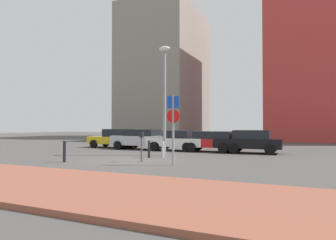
{
  "coord_description": "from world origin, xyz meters",
  "views": [
    {
      "loc": [
        8.04,
        -12.98,
        1.73
      ],
      "look_at": [
        0.96,
        2.9,
        2.1
      ],
      "focal_mm": 31.66,
      "sensor_mm": 36.0,
      "label": 1
    }
  ],
  "objects_px": {
    "street_lamp": "(164,90)",
    "traffic_bollard_far": "(149,149)",
    "parked_car_black": "(249,141)",
    "parking_sign_post": "(173,121)",
    "parked_car_yellow": "(116,138)",
    "parked_car_white": "(177,140)",
    "parked_car_silver": "(142,139)",
    "traffic_bollard_mid": "(64,152)",
    "traffic_bollard_near": "(163,150)",
    "parked_car_red": "(213,141)",
    "parking_meter": "(142,142)"
  },
  "relations": [
    {
      "from": "parked_car_silver",
      "to": "traffic_bollard_far",
      "type": "xyz_separation_m",
      "value": [
        3.22,
        -5.01,
        -0.32
      ]
    },
    {
      "from": "traffic_bollard_mid",
      "to": "street_lamp",
      "type": "bearing_deg",
      "value": 56.97
    },
    {
      "from": "parked_car_black",
      "to": "parking_sign_post",
      "type": "height_order",
      "value": "parking_sign_post"
    },
    {
      "from": "parked_car_white",
      "to": "parked_car_silver",
      "type": "bearing_deg",
      "value": -179.36
    },
    {
      "from": "parked_car_black",
      "to": "parking_meter",
      "type": "xyz_separation_m",
      "value": [
        -4.07,
        -6.91,
        0.17
      ]
    },
    {
      "from": "traffic_bollard_near",
      "to": "parked_car_red",
      "type": "bearing_deg",
      "value": 72.94
    },
    {
      "from": "parked_car_black",
      "to": "parked_car_yellow",
      "type": "bearing_deg",
      "value": 177.28
    },
    {
      "from": "parked_car_silver",
      "to": "traffic_bollard_near",
      "type": "distance_m",
      "value": 6.16
    },
    {
      "from": "traffic_bollard_near",
      "to": "traffic_bollard_far",
      "type": "xyz_separation_m",
      "value": [
        -0.72,
        -0.29,
        0.02
      ]
    },
    {
      "from": "parking_sign_post",
      "to": "street_lamp",
      "type": "bearing_deg",
      "value": 120.0
    },
    {
      "from": "parked_car_silver",
      "to": "traffic_bollard_near",
      "type": "relative_size",
      "value": 5.09
    },
    {
      "from": "parking_sign_post",
      "to": "parked_car_silver",
      "type": "bearing_deg",
      "value": 127.57
    },
    {
      "from": "traffic_bollard_near",
      "to": "traffic_bollard_mid",
      "type": "relative_size",
      "value": 0.88
    },
    {
      "from": "parked_car_yellow",
      "to": "parked_car_red",
      "type": "relative_size",
      "value": 0.92
    },
    {
      "from": "parked_car_black",
      "to": "parking_sign_post",
      "type": "relative_size",
      "value": 1.35
    },
    {
      "from": "parked_car_red",
      "to": "traffic_bollard_far",
      "type": "bearing_deg",
      "value": -113.25
    },
    {
      "from": "parked_car_white",
      "to": "traffic_bollard_near",
      "type": "xyz_separation_m",
      "value": [
        1.13,
        -4.75,
        -0.29
      ]
    },
    {
      "from": "parked_car_silver",
      "to": "traffic_bollard_far",
      "type": "distance_m",
      "value": 5.96
    },
    {
      "from": "parked_car_red",
      "to": "parking_sign_post",
      "type": "height_order",
      "value": "parking_sign_post"
    },
    {
      "from": "parked_car_red",
      "to": "traffic_bollard_far",
      "type": "distance_m",
      "value": 5.57
    },
    {
      "from": "parked_car_yellow",
      "to": "street_lamp",
      "type": "bearing_deg",
      "value": -34.44
    },
    {
      "from": "parked_car_yellow",
      "to": "street_lamp",
      "type": "xyz_separation_m",
      "value": [
        6.32,
        -4.33,
        3.06
      ]
    },
    {
      "from": "parked_car_silver",
      "to": "parked_car_black",
      "type": "height_order",
      "value": "parked_car_silver"
    },
    {
      "from": "parked_car_yellow",
      "to": "traffic_bollard_far",
      "type": "distance_m",
      "value": 8.22
    },
    {
      "from": "street_lamp",
      "to": "parked_car_red",
      "type": "bearing_deg",
      "value": 64.01
    },
    {
      "from": "street_lamp",
      "to": "traffic_bollard_far",
      "type": "height_order",
      "value": "street_lamp"
    },
    {
      "from": "parked_car_silver",
      "to": "parked_car_black",
      "type": "relative_size",
      "value": 1.09
    },
    {
      "from": "parked_car_black",
      "to": "traffic_bollard_mid",
      "type": "xyz_separation_m",
      "value": [
        -7.36,
        -8.6,
        -0.26
      ]
    },
    {
      "from": "parked_car_silver",
      "to": "parking_meter",
      "type": "bearing_deg",
      "value": -61.1
    },
    {
      "from": "parked_car_yellow",
      "to": "traffic_bollard_far",
      "type": "bearing_deg",
      "value": -43.28
    },
    {
      "from": "traffic_bollard_near",
      "to": "parked_car_yellow",
      "type": "bearing_deg",
      "value": 141.41
    },
    {
      "from": "parked_car_white",
      "to": "parked_car_red",
      "type": "height_order",
      "value": "parked_car_white"
    },
    {
      "from": "parked_car_yellow",
      "to": "parking_meter",
      "type": "height_order",
      "value": "parked_car_yellow"
    },
    {
      "from": "parking_sign_post",
      "to": "traffic_bollard_near",
      "type": "relative_size",
      "value": 3.43
    },
    {
      "from": "parked_car_yellow",
      "to": "street_lamp",
      "type": "height_order",
      "value": "street_lamp"
    },
    {
      "from": "parked_car_black",
      "to": "traffic_bollard_mid",
      "type": "bearing_deg",
      "value": -130.55
    },
    {
      "from": "parked_car_yellow",
      "to": "parking_sign_post",
      "type": "bearing_deg",
      "value": -43.51
    },
    {
      "from": "parked_car_black",
      "to": "traffic_bollard_far",
      "type": "distance_m",
      "value": 6.89
    },
    {
      "from": "street_lamp",
      "to": "traffic_bollard_near",
      "type": "height_order",
      "value": "street_lamp"
    },
    {
      "from": "parked_car_silver",
      "to": "traffic_bollard_mid",
      "type": "relative_size",
      "value": 4.48
    },
    {
      "from": "parking_meter",
      "to": "street_lamp",
      "type": "distance_m",
      "value": 4.23
    },
    {
      "from": "street_lamp",
      "to": "traffic_bollard_far",
      "type": "bearing_deg",
      "value": -104.58
    },
    {
      "from": "parked_car_red",
      "to": "parked_car_silver",
      "type": "bearing_deg",
      "value": -178.88
    },
    {
      "from": "parked_car_red",
      "to": "parked_car_white",
      "type": "bearing_deg",
      "value": -178.37
    },
    {
      "from": "parked_car_white",
      "to": "parked_car_black",
      "type": "distance_m",
      "value": 5.01
    },
    {
      "from": "parked_car_white",
      "to": "traffic_bollard_near",
      "type": "bearing_deg",
      "value": -76.61
    },
    {
      "from": "parked_car_white",
      "to": "parking_meter",
      "type": "bearing_deg",
      "value": -82.14
    },
    {
      "from": "traffic_bollard_far",
      "to": "parked_car_black",
      "type": "bearing_deg",
      "value": 48.14
    },
    {
      "from": "parked_car_yellow",
      "to": "parked_car_silver",
      "type": "height_order",
      "value": "parked_car_yellow"
    },
    {
      "from": "parking_meter",
      "to": "traffic_bollard_far",
      "type": "xyz_separation_m",
      "value": [
        -0.53,
        1.79,
        -0.48
      ]
    }
  ]
}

